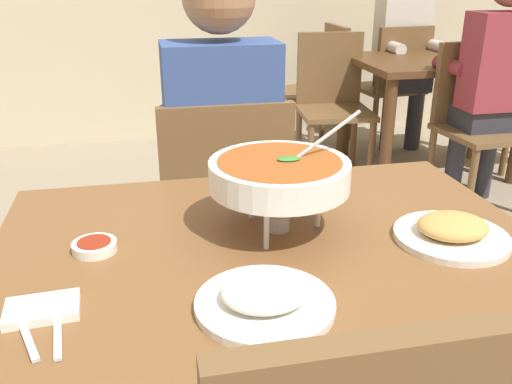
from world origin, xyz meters
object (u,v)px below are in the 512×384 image
at_px(dining_table_main, 270,289).
at_px(dining_table_far, 432,80).
at_px(chair_bg_corner, 332,97).
at_px(patron_bg_left, 403,47).
at_px(rice_plate, 265,298).
at_px(chair_bg_middle, 476,115).
at_px(patron_bg_middle, 493,74).
at_px(chair_bg_left, 394,81).
at_px(appetizer_plate, 452,232).
at_px(chair_diner_main, 224,210).
at_px(chair_bg_window, 320,81).
at_px(diner_main, 221,141).
at_px(sauce_dish, 94,246).
at_px(curry_bowl, 279,175).

height_order(dining_table_main, dining_table_far, same).
height_order(chair_bg_corner, patron_bg_left, patron_bg_left).
relative_size(rice_plate, dining_table_far, 0.24).
xyz_separation_m(chair_bg_middle, patron_bg_middle, (0.03, -0.05, 0.24)).
bearing_deg(dining_table_main, patron_bg_left, 59.24).
distance_m(chair_bg_left, patron_bg_middle, 1.11).
bearing_deg(appetizer_plate, chair_bg_corner, 76.42).
distance_m(chair_bg_middle, patron_bg_middle, 0.24).
relative_size(chair_bg_left, chair_bg_corner, 1.00).
bearing_deg(chair_diner_main, chair_bg_window, 63.83).
distance_m(diner_main, dining_table_far, 2.17).
distance_m(dining_table_main, appetizer_plate, 0.41).
bearing_deg(chair_diner_main, dining_table_far, 43.64).
xyz_separation_m(chair_diner_main, chair_bg_middle, (1.58, 0.99, 0.00)).
distance_m(rice_plate, chair_bg_window, 3.24).
height_order(dining_table_far, chair_bg_middle, chair_bg_middle).
xyz_separation_m(chair_bg_left, patron_bg_left, (0.05, 0.02, 0.24)).
bearing_deg(rice_plate, diner_main, 86.01).
xyz_separation_m(rice_plate, patron_bg_middle, (1.68, 1.86, -0.02)).
bearing_deg(chair_bg_middle, dining_table_far, 89.35).
height_order(rice_plate, chair_bg_left, chair_bg_left).
bearing_deg(chair_bg_middle, rice_plate, -130.71).
height_order(chair_bg_left, chair_bg_corner, same).
bearing_deg(patron_bg_left, dining_table_main, -120.76).
bearing_deg(dining_table_far, chair_diner_main, -136.36).
relative_size(sauce_dish, patron_bg_left, 0.07).
distance_m(curry_bowl, rice_plate, 0.32).
bearing_deg(chair_bg_middle, patron_bg_left, 87.74).
relative_size(appetizer_plate, chair_bg_corner, 0.27).
distance_m(chair_bg_left, chair_bg_corner, 0.76).
relative_size(dining_table_main, chair_bg_window, 1.28).
bearing_deg(diner_main, sauce_dish, -117.55).
distance_m(rice_plate, chair_bg_corner, 2.73).
distance_m(chair_bg_corner, patron_bg_middle, 0.97).
bearing_deg(chair_diner_main, curry_bowl, -87.48).
height_order(dining_table_main, chair_diner_main, chair_diner_main).
distance_m(curry_bowl, chair_bg_window, 2.95).
xyz_separation_m(dining_table_far, chair_bg_corner, (-0.64, 0.08, -0.10)).
relative_size(chair_diner_main, dining_table_far, 0.90).
xyz_separation_m(curry_bowl, dining_table_far, (1.56, 2.16, -0.26)).
xyz_separation_m(curry_bowl, patron_bg_middle, (1.58, 1.57, -0.13)).
bearing_deg(diner_main, chair_bg_window, 63.48).
distance_m(appetizer_plate, patron_bg_middle, 2.10).
xyz_separation_m(curry_bowl, sauce_dish, (-0.39, -0.02, -0.12)).
relative_size(appetizer_plate, dining_table_far, 0.24).
distance_m(diner_main, rice_plate, 0.96).
height_order(dining_table_far, chair_bg_corner, chair_bg_corner).
relative_size(rice_plate, chair_bg_window, 0.27).
relative_size(patron_bg_left, patron_bg_middle, 1.00).
height_order(chair_bg_middle, chair_bg_window, same).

